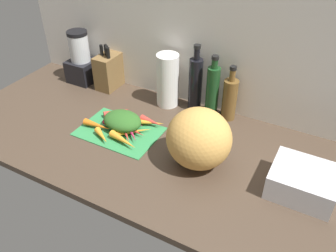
# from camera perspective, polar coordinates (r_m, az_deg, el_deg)

# --- Properties ---
(ground_plane) EXTENTS (1.70, 0.80, 0.03)m
(ground_plane) POSITION_cam_1_polar(r_m,az_deg,el_deg) (1.55, -5.11, -1.99)
(ground_plane) COLOR #47382B
(wall_back) EXTENTS (1.70, 0.03, 0.60)m
(wall_back) POSITION_cam_1_polar(r_m,az_deg,el_deg) (1.68, 1.60, 13.80)
(wall_back) COLOR silver
(wall_back) RESTS_ON ground_plane
(cutting_board) EXTENTS (0.35, 0.25, 0.01)m
(cutting_board) POSITION_cam_1_polar(r_m,az_deg,el_deg) (1.56, -7.94, -0.82)
(cutting_board) COLOR #338C4C
(cutting_board) RESTS_ON ground_plane
(carrot_0) EXTENTS (0.13, 0.12, 0.02)m
(carrot_0) POSITION_cam_1_polar(r_m,az_deg,el_deg) (1.53, -5.56, -0.94)
(carrot_0) COLOR orange
(carrot_0) RESTS_ON cutting_board
(carrot_1) EXTENTS (0.11, 0.04, 0.03)m
(carrot_1) POSITION_cam_1_polar(r_m,az_deg,el_deg) (1.58, -5.56, 0.61)
(carrot_1) COLOR #B2264C
(carrot_1) RESTS_ON cutting_board
(carrot_2) EXTENTS (0.11, 0.04, 0.03)m
(carrot_2) POSITION_cam_1_polar(r_m,az_deg,el_deg) (1.57, -2.78, 0.72)
(carrot_2) COLOR red
(carrot_2) RESTS_ON cutting_board
(carrot_3) EXTENTS (0.10, 0.08, 0.03)m
(carrot_3) POSITION_cam_1_polar(r_m,az_deg,el_deg) (1.52, -10.72, -1.60)
(carrot_3) COLOR orange
(carrot_3) RESTS_ON cutting_board
(carrot_4) EXTENTS (0.13, 0.04, 0.03)m
(carrot_4) POSITION_cam_1_polar(r_m,az_deg,el_deg) (1.58, -11.44, 0.11)
(carrot_4) COLOR orange
(carrot_4) RESTS_ON cutting_board
(carrot_5) EXTENTS (0.15, 0.04, 0.03)m
(carrot_5) POSITION_cam_1_polar(r_m,az_deg,el_deg) (1.53, -6.06, -0.70)
(carrot_5) COLOR red
(carrot_5) RESTS_ON cutting_board
(carrot_6) EXTENTS (0.14, 0.05, 0.03)m
(carrot_6) POSITION_cam_1_polar(r_m,az_deg,el_deg) (1.56, -8.37, -0.02)
(carrot_6) COLOR #B2264C
(carrot_6) RESTS_ON cutting_board
(carrot_7) EXTENTS (0.16, 0.08, 0.03)m
(carrot_7) POSITION_cam_1_polar(r_m,az_deg,el_deg) (1.57, -3.44, 0.60)
(carrot_7) COLOR orange
(carrot_7) RESTS_ON cutting_board
(carrot_8) EXTENTS (0.16, 0.14, 0.04)m
(carrot_8) POSITION_cam_1_polar(r_m,az_deg,el_deg) (1.53, -6.26, -0.56)
(carrot_8) COLOR #B2264C
(carrot_8) RESTS_ON cutting_board
(carrot_9) EXTENTS (0.10, 0.11, 0.03)m
(carrot_9) POSITION_cam_1_polar(r_m,az_deg,el_deg) (1.66, -8.37, 2.31)
(carrot_9) COLOR red
(carrot_9) RESTS_ON cutting_board
(carrot_10) EXTENTS (0.15, 0.07, 0.03)m
(carrot_10) POSITION_cam_1_polar(r_m,az_deg,el_deg) (1.48, -7.30, -2.34)
(carrot_10) COLOR orange
(carrot_10) RESTS_ON cutting_board
(carrot_11) EXTENTS (0.12, 0.12, 0.03)m
(carrot_11) POSITION_cam_1_polar(r_m,az_deg,el_deg) (1.52, -6.96, -1.02)
(carrot_11) COLOR red
(carrot_11) RESTS_ON cutting_board
(carrot_greens_pile) EXTENTS (0.18, 0.14, 0.07)m
(carrot_greens_pile) POSITION_cam_1_polar(r_m,az_deg,el_deg) (1.55, -7.44, 0.85)
(carrot_greens_pile) COLOR #2D6023
(carrot_greens_pile) RESTS_ON cutting_board
(winter_squash) EXTENTS (0.25, 0.24, 0.24)m
(winter_squash) POSITION_cam_1_polar(r_m,az_deg,el_deg) (1.32, 5.05, -2.06)
(winter_squash) COLOR gold
(winter_squash) RESTS_ON ground_plane
(knife_block) EXTENTS (0.09, 0.14, 0.24)m
(knife_block) POSITION_cam_1_polar(r_m,az_deg,el_deg) (1.87, -9.66, 8.82)
(knife_block) COLOR brown
(knife_block) RESTS_ON ground_plane
(blender_appliance) EXTENTS (0.14, 0.14, 0.28)m
(blender_appliance) POSITION_cam_1_polar(r_m,az_deg,el_deg) (1.96, -13.98, 10.35)
(blender_appliance) COLOR black
(blender_appliance) RESTS_ON ground_plane
(paper_towel_roll) EXTENTS (0.11, 0.11, 0.26)m
(paper_towel_roll) POSITION_cam_1_polar(r_m,az_deg,el_deg) (1.68, -0.06, 7.45)
(paper_towel_roll) COLOR white
(paper_towel_roll) RESTS_ON ground_plane
(bottle_0) EXTENTS (0.06, 0.06, 0.33)m
(bottle_0) POSITION_cam_1_polar(r_m,az_deg,el_deg) (1.65, 4.48, 6.97)
(bottle_0) COLOR black
(bottle_0) RESTS_ON ground_plane
(bottle_1) EXTENTS (0.06, 0.06, 0.30)m
(bottle_1) POSITION_cam_1_polar(r_m,az_deg,el_deg) (1.61, 7.25, 5.74)
(bottle_1) COLOR #19421E
(bottle_1) RESTS_ON ground_plane
(bottle_2) EXTENTS (0.07, 0.07, 0.27)m
(bottle_2) POSITION_cam_1_polar(r_m,az_deg,el_deg) (1.61, 10.01, 4.45)
(bottle_2) COLOR brown
(bottle_2) RESTS_ON ground_plane
(dish_rack) EXTENTS (0.22, 0.20, 0.10)m
(dish_rack) POSITION_cam_1_polar(r_m,az_deg,el_deg) (1.33, 21.06, -8.48)
(dish_rack) COLOR silver
(dish_rack) RESTS_ON ground_plane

